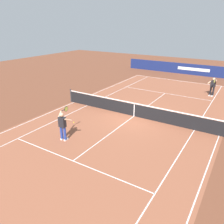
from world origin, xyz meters
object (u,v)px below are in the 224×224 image
Objects in this scene: tennis_ball at (74,122)px; tennis_net at (134,110)px; tennis_player_near at (63,125)px; tennis_player_far at (213,86)px.

tennis_net is at bearing 137.20° from tennis_ball.
tennis_player_near reaches higher than tennis_net.
tennis_player_near is 14.03m from tennis_player_far.
tennis_net reaches higher than tennis_ball.
tennis_player_far is at bearing 156.65° from tennis_player_near.
tennis_player_near is 25.71× the size of tennis_ball.
tennis_player_far is at bearing 154.16° from tennis_net.
tennis_ball is (-2.02, -1.06, -0.90)m from tennis_player_near.
tennis_player_far is 25.71× the size of tennis_ball.
tennis_net is 6.89× the size of tennis_player_near.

